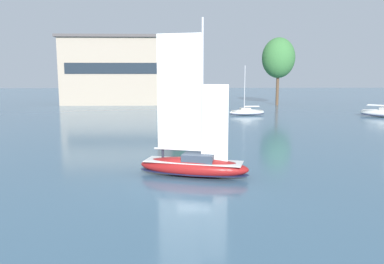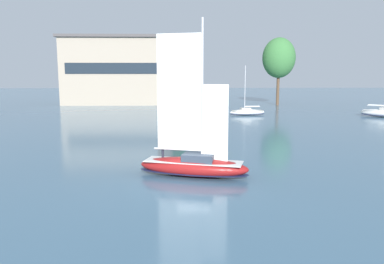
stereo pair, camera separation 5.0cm
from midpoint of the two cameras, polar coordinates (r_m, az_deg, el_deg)
ground_plane at (r=29.35m, az=0.25°, el=-6.71°), size 400.00×400.00×0.00m
waterfront_building at (r=104.18m, az=-9.34°, el=9.23°), size 35.55×15.73×17.86m
tree_shore_left at (r=100.32m, az=13.12°, el=10.92°), size 8.39×8.39×17.26m
tree_shore_center at (r=98.91m, az=-1.23°, el=11.45°), size 8.71×8.71×17.93m
sailboat_main at (r=29.10m, az=0.27°, el=-4.88°), size 9.02×4.73×11.95m
sailboat_moored_mid_channel at (r=73.78m, az=8.42°, el=3.04°), size 7.13×2.63×9.59m
channel_buoy at (r=37.60m, az=4.14°, el=-2.13°), size 1.05×1.05×1.91m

